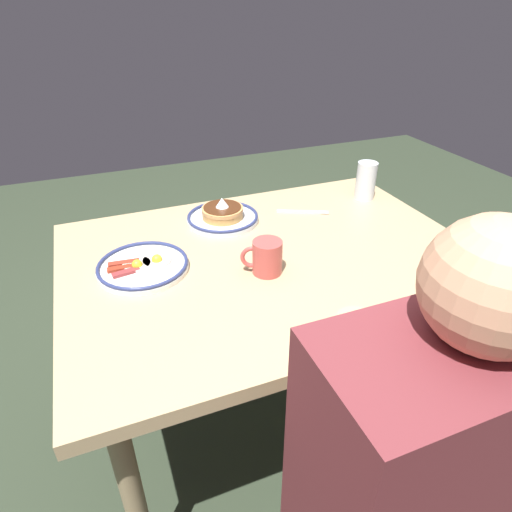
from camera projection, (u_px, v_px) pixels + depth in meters
name	position (u px, v px, depth m)	size (l,w,h in m)	color
ground_plane	(269.00, 420.00, 1.65)	(6.00, 6.00, 0.00)	#2F3A29
dining_table	(272.00, 277.00, 1.31)	(1.19, 0.88, 0.74)	tan
plate_near_main	(223.00, 216.00, 1.45)	(0.24, 0.24, 0.09)	silver
plate_center_pancakes	(143.00, 266.00, 1.20)	(0.25, 0.25, 0.04)	white
coffee_mug	(266.00, 257.00, 1.17)	(0.11, 0.08, 0.10)	#BF4C47
drinking_glass	(366.00, 183.00, 1.59)	(0.07, 0.07, 0.14)	silver
fork_near	(303.00, 212.00, 1.52)	(0.17, 0.09, 0.01)	silver
butter_knife	(492.00, 283.00, 1.15)	(0.22, 0.05, 0.01)	silver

